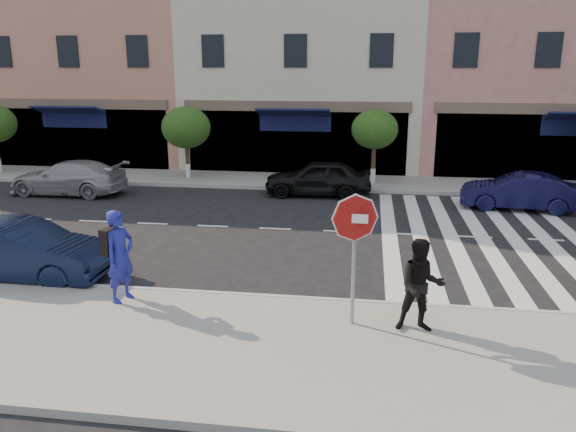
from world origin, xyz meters
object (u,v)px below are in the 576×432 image
object	(u,v)px
stop_sign	(355,231)
walker	(421,286)
car_far_left	(68,178)
car_far_mid	(318,178)
car_near_mid	(20,251)
photographer	(120,256)
car_far_right	(519,192)

from	to	relation	value
stop_sign	walker	world-z (taller)	stop_sign
stop_sign	car_far_left	world-z (taller)	stop_sign
car_far_left	car_far_mid	xyz separation A→B (m)	(9.70, 1.18, 0.04)
car_near_mid	car_far_mid	bearing A→B (deg)	-31.73
photographer	car_far_right	xyz separation A→B (m)	(10.26, 9.76, -0.48)
photographer	walker	world-z (taller)	photographer
walker	car_far_right	distance (m)	11.13
car_near_mid	car_far_left	xyz separation A→B (m)	(-3.56, 8.60, -0.04)
walker	stop_sign	bearing A→B (deg)	171.12
car_near_mid	stop_sign	bearing A→B (deg)	-101.17
stop_sign	car_far_mid	size ratio (longest dim) A/B	0.62
photographer	car_far_right	size ratio (longest dim) A/B	0.50
stop_sign	car_far_left	bearing A→B (deg)	139.48
photographer	car_far_mid	bearing A→B (deg)	3.10
walker	car_far_mid	distance (m)	11.85
photographer	car_near_mid	xyz separation A→B (m)	(-3.04, 1.16, -0.43)
car_far_left	car_far_right	distance (m)	16.86
walker	car_far_mid	xyz separation A→B (m)	(-2.94, 11.47, -0.34)
car_far_mid	car_far_right	world-z (taller)	car_far_mid
photographer	car_far_mid	xyz separation A→B (m)	(3.09, 10.94, -0.43)
car_far_left	car_far_mid	world-z (taller)	car_far_mid
photographer	car_near_mid	size ratio (longest dim) A/B	0.46
car_far_left	car_far_right	world-z (taller)	car_far_left
walker	car_near_mid	size ratio (longest dim) A/B	0.42
stop_sign	photographer	xyz separation A→B (m)	(-4.80, 0.44, -0.88)
car_far_mid	car_near_mid	bearing A→B (deg)	-33.84
stop_sign	photographer	distance (m)	4.90
car_far_left	car_far_right	bearing A→B (deg)	91.72
stop_sign	walker	distance (m)	1.57
car_far_mid	photographer	bearing A→B (deg)	-17.53
photographer	car_far_right	bearing A→B (deg)	-27.54
car_far_left	car_far_right	xyz separation A→B (m)	(16.86, 0.00, -0.01)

